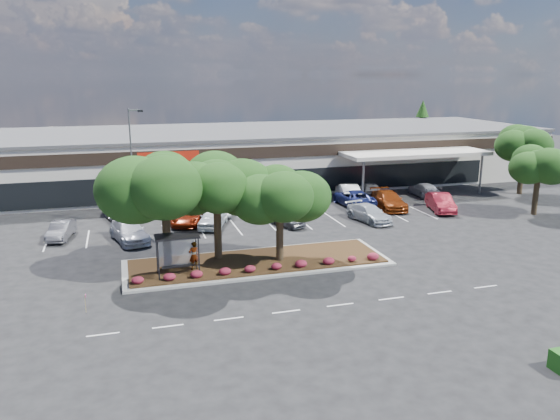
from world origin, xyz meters
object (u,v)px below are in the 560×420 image
object	(u,v)px
car_1	(129,231)
light_pole	(134,174)
car_0	(61,230)
survey_stake	(85,301)

from	to	relation	value
car_1	light_pole	bearing A→B (deg)	67.56
car_0	survey_stake	bearing A→B (deg)	-70.24
light_pole	car_0	distance (m)	7.62
light_pole	survey_stake	xyz separation A→B (m)	(-3.36, -18.25, -3.72)
survey_stake	car_1	size ratio (longest dim) A/B	0.20
light_pole	car_0	xyz separation A→B (m)	(-5.92, -3.03, -3.71)
light_pole	car_1	world-z (taller)	light_pole
car_0	car_1	xyz separation A→B (m)	(5.18, -2.22, 0.09)
survey_stake	car_0	xyz separation A→B (m)	(-2.56, 15.22, 0.01)
light_pole	car_0	bearing A→B (deg)	-152.93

